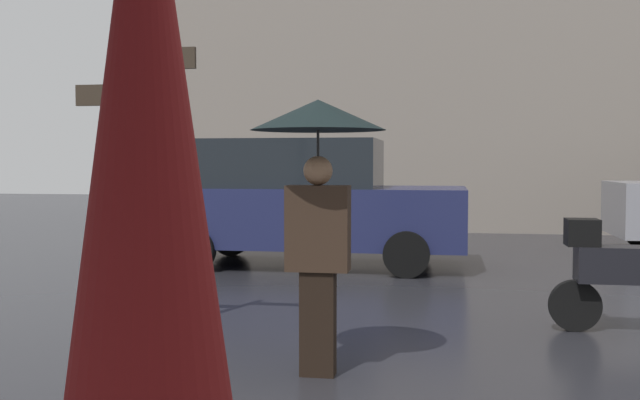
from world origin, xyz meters
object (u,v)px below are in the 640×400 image
Objects in this scene: folded_patio_umbrella_near at (147,162)px; street_signpost at (135,151)px; parked_car_left at (305,202)px; pedestrian_with_umbrella at (318,159)px; parked_scooter at (629,271)px.

folded_patio_umbrella_near is 5.05m from street_signpost.
folded_patio_umbrella_near is 0.50× the size of parked_car_left.
pedestrian_with_umbrella reaches higher than parked_scooter.
parked_car_left is at bearing 134.89° from parked_scooter.
pedestrian_with_umbrella is 5.61m from parked_car_left.
pedestrian_with_umbrella is at bearing 89.83° from parked_car_left.
parked_car_left is at bearing 82.38° from street_signpost.
folded_patio_umbrella_near is 1.15× the size of pedestrian_with_umbrella.
folded_patio_umbrella_near is at bearing 87.01° from parked_car_left.
pedestrian_with_umbrella is 0.43× the size of parked_car_left.
folded_patio_umbrella_near reaches higher than pedestrian_with_umbrella.
parked_car_left is 4.67m from street_signpost.
street_signpost reaches higher than folded_patio_umbrella_near.
street_signpost is at bearing -132.94° from pedestrian_with_umbrella.
parked_car_left is (-3.62, 3.73, 0.38)m from parked_scooter.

